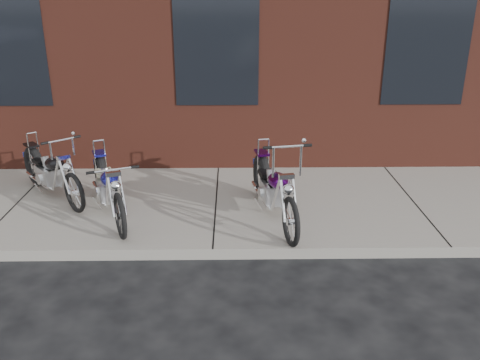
{
  "coord_description": "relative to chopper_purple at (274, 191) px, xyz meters",
  "views": [
    {
      "loc": [
        0.25,
        -5.59,
        3.23
      ],
      "look_at": [
        0.35,
        0.8,
        0.76
      ],
      "focal_mm": 38.0,
      "sensor_mm": 36.0,
      "label": 1
    }
  ],
  "objects": [
    {
      "name": "ground",
      "position": [
        -0.83,
        -0.93,
        -0.55
      ],
      "size": [
        120.0,
        120.0,
        0.0
      ],
      "primitive_type": "plane",
      "color": "#2E2E2F",
      "rests_on": "ground"
    },
    {
      "name": "chopper_blue",
      "position": [
        -2.32,
        0.15,
        -0.01
      ],
      "size": [
        0.91,
        2.02,
        0.93
      ],
      "rotation": [
        0.0,
        0.0,
        -1.18
      ],
      "color": "black",
      "rests_on": "sidewalk"
    },
    {
      "name": "chopper_third",
      "position": [
        -3.35,
        0.8,
        -0.03
      ],
      "size": [
        1.44,
        1.62,
        1.05
      ],
      "rotation": [
        0.0,
        0.0,
        -0.85
      ],
      "color": "black",
      "rests_on": "sidewalk"
    },
    {
      "name": "sidewalk",
      "position": [
        -0.83,
        0.57,
        -0.47
      ],
      "size": [
        22.0,
        3.0,
        0.15
      ],
      "primitive_type": "cube",
      "color": "gray",
      "rests_on": "ground"
    },
    {
      "name": "chopper_purple",
      "position": [
        0.0,
        0.0,
        0.0
      ],
      "size": [
        0.63,
        2.2,
        1.24
      ],
      "rotation": [
        0.0,
        0.0,
        -1.39
      ],
      "color": "black",
      "rests_on": "sidewalk"
    }
  ]
}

